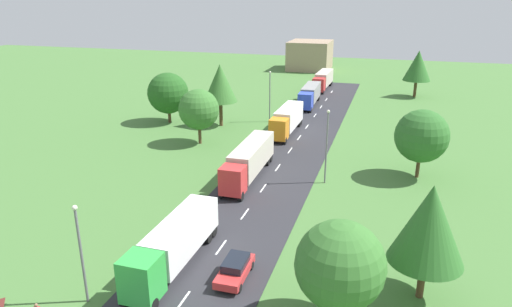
# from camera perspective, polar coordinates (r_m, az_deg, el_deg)

# --- Properties ---
(road) EXTENTS (10.00, 140.00, 0.06)m
(road) POSITION_cam_1_polar(r_m,az_deg,el_deg) (45.67, -0.90, -6.83)
(road) COLOR #2B2B30
(road) RESTS_ON ground
(lane_marking_centre) EXTENTS (0.16, 124.34, 0.01)m
(lane_marking_centre) POSITION_cam_1_polar(r_m,az_deg,el_deg) (44.06, -1.64, -7.81)
(lane_marking_centre) COLOR white
(lane_marking_centre) RESTS_ON road
(truck_lead) EXTENTS (2.59, 11.86, 3.59)m
(truck_lead) POSITION_cam_1_polar(r_m,az_deg,el_deg) (36.30, -10.11, -10.87)
(truck_lead) COLOR green
(truck_lead) RESTS_ON road
(truck_second) EXTENTS (2.61, 13.39, 3.75)m
(truck_second) POSITION_cam_1_polar(r_m,az_deg,el_deg) (52.32, -0.85, -0.75)
(truck_second) COLOR red
(truck_second) RESTS_ON road
(truck_third) EXTENTS (2.57, 11.83, 3.72)m
(truck_third) POSITION_cam_1_polar(r_m,az_deg,el_deg) (69.39, 3.86, 4.25)
(truck_third) COLOR orange
(truck_third) RESTS_ON road
(truck_fourth) EXTENTS (2.81, 12.31, 3.53)m
(truck_fourth) POSITION_cam_1_polar(r_m,az_deg,el_deg) (87.52, 6.67, 7.25)
(truck_fourth) COLOR blue
(truck_fourth) RESTS_ON road
(truck_fifth) EXTENTS (2.76, 12.28, 3.66)m
(truck_fifth) POSITION_cam_1_polar(r_m,az_deg,el_deg) (103.33, 8.31, 9.05)
(truck_fifth) COLOR red
(truck_fifth) RESTS_ON road
(car_second) EXTENTS (1.92, 4.43, 1.51)m
(car_second) POSITION_cam_1_polar(r_m,az_deg,el_deg) (35.14, -2.60, -14.03)
(car_second) COLOR red
(car_second) RESTS_ON road
(lamppost_lead) EXTENTS (0.36, 0.36, 7.30)m
(lamppost_lead) POSITION_cam_1_polar(r_m,az_deg,el_deg) (33.19, -20.88, -10.96)
(lamppost_lead) COLOR slate
(lamppost_lead) RESTS_ON ground
(lamppost_second) EXTENTS (0.36, 0.36, 8.40)m
(lamppost_second) POSITION_cam_1_polar(r_m,az_deg,el_deg) (50.65, 8.74, 1.29)
(lamppost_second) COLOR slate
(lamppost_second) RESTS_ON ground
(lamppost_third) EXTENTS (0.36, 0.36, 8.28)m
(lamppost_third) POSITION_cam_1_polar(r_m,az_deg,el_deg) (75.23, 1.72, 7.37)
(lamppost_third) COLOR slate
(lamppost_third) RESTS_ON ground
(tree_oak) EXTENTS (5.30, 5.30, 9.77)m
(tree_oak) POSITION_cam_1_polar(r_m,az_deg,el_deg) (72.59, -4.45, 8.66)
(tree_oak) COLOR #513823
(tree_oak) RESTS_ON ground
(tree_birch) EXTENTS (5.06, 5.06, 8.47)m
(tree_birch) POSITION_cam_1_polar(r_m,az_deg,el_deg) (32.85, 20.61, -8.19)
(tree_birch) COLOR #513823
(tree_birch) RESTS_ON ground
(tree_maple) EXTENTS (5.43, 5.43, 9.32)m
(tree_maple) POSITION_cam_1_polar(r_m,az_deg,el_deg) (99.18, 19.37, 10.20)
(tree_maple) COLOR #513823
(tree_maple) RESTS_ON ground
(tree_pine) EXTENTS (5.61, 5.61, 7.73)m
(tree_pine) POSITION_cam_1_polar(r_m,az_deg,el_deg) (64.24, -7.09, 5.43)
(tree_pine) COLOR #513823
(tree_pine) RESTS_ON ground
(tree_elm) EXTENTS (6.58, 6.58, 8.13)m
(tree_elm) POSITION_cam_1_polar(r_m,az_deg,el_deg) (76.02, -10.82, 7.33)
(tree_elm) COLOR #513823
(tree_elm) RESTS_ON ground
(tree_ash) EXTENTS (5.99, 5.99, 7.94)m
(tree_ash) POSITION_cam_1_polar(r_m,az_deg,el_deg) (54.83, 19.80, 2.03)
(tree_ash) COLOR #513823
(tree_ash) RESTS_ON ground
(tree_lime) EXTENTS (5.66, 5.66, 7.16)m
(tree_lime) POSITION_cam_1_polar(r_m,az_deg,el_deg) (29.54, 10.34, -13.42)
(tree_lime) COLOR #513823
(tree_lime) RESTS_ON ground
(distant_building) EXTENTS (10.99, 12.42, 7.68)m
(distant_building) POSITION_cam_1_polar(r_m,az_deg,el_deg) (130.30, 6.69, 11.97)
(distant_building) COLOR #9E846B
(distant_building) RESTS_ON ground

